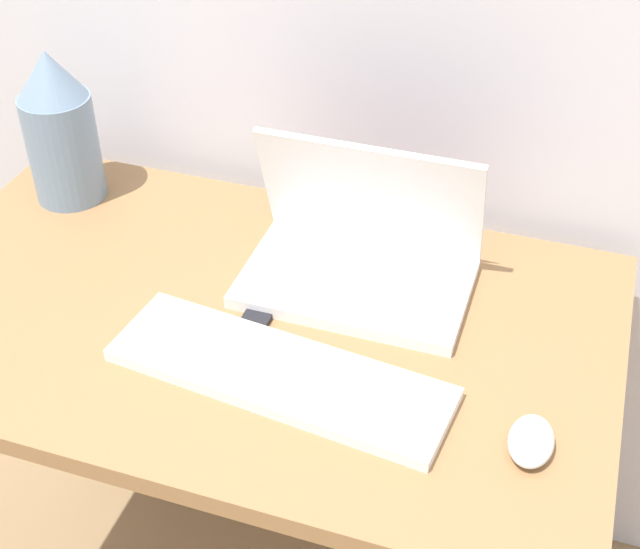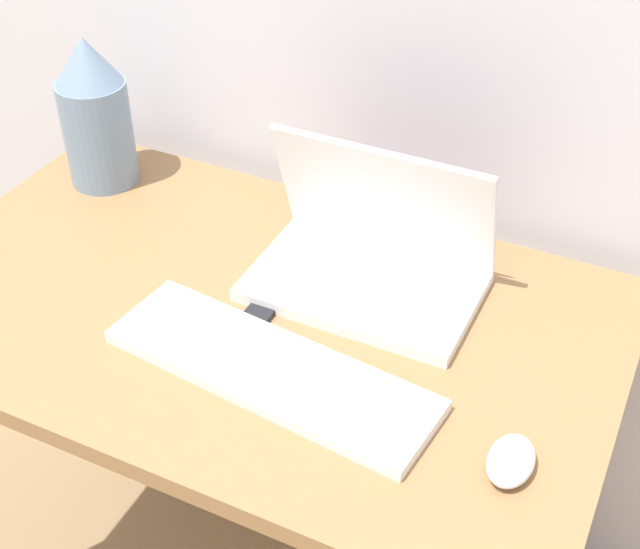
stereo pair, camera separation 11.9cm
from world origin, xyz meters
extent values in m
cube|color=olive|center=(0.00, 0.32, 0.72)|extent=(1.06, 0.64, 0.03)
cylinder|color=olive|center=(-0.47, 0.58, 0.35)|extent=(0.05, 0.05, 0.71)
cylinder|color=olive|center=(0.47, 0.58, 0.35)|extent=(0.05, 0.05, 0.71)
cube|color=white|center=(0.13, 0.42, 0.75)|extent=(0.33, 0.21, 0.02)
cube|color=silver|center=(0.13, 0.41, 0.76)|extent=(0.27, 0.12, 0.00)
cube|color=white|center=(0.13, 0.49, 0.86)|extent=(0.33, 0.08, 0.21)
cube|color=black|center=(0.13, 0.50, 0.86)|extent=(0.29, 0.06, 0.17)
cube|color=white|center=(0.09, 0.21, 0.75)|extent=(0.47, 0.19, 0.02)
cube|color=silver|center=(0.09, 0.21, 0.76)|extent=(0.43, 0.16, 0.00)
ellipsoid|color=silver|center=(0.42, 0.19, 0.75)|extent=(0.06, 0.09, 0.03)
cylinder|color=slate|center=(-0.40, 0.52, 0.83)|extent=(0.12, 0.12, 0.18)
cone|color=slate|center=(-0.40, 0.52, 0.96)|extent=(0.11, 0.11, 0.08)
cube|color=black|center=(0.02, 0.30, 0.74)|extent=(0.04, 0.05, 0.01)
camera|label=1|loc=(0.41, -0.58, 1.57)|focal=50.00mm
camera|label=2|loc=(0.52, -0.53, 1.57)|focal=50.00mm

